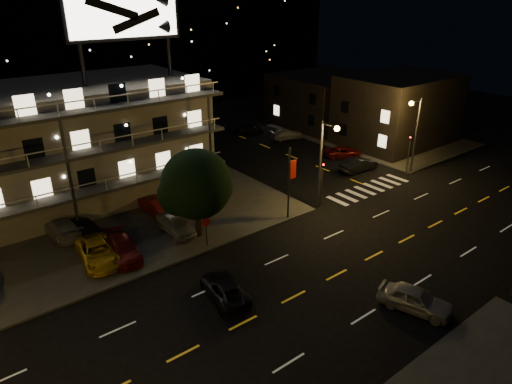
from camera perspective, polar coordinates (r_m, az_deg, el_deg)
ground at (r=30.99m, az=7.50°, el=-11.52°), size 140.00×140.00×0.00m
curb_nw at (r=41.52m, az=-27.95°, el=-4.49°), size 44.00×24.00×0.15m
curb_ne at (r=63.73m, az=13.92°, el=6.97°), size 16.00×24.00×0.15m
motel at (r=43.84m, az=-25.21°, el=4.99°), size 28.00×13.80×18.10m
side_bldg_front at (r=60.40m, az=17.28°, el=9.80°), size 14.06×10.00×8.50m
side_bldg_back at (r=67.90m, az=8.87°, el=11.39°), size 14.06×12.00×7.00m
streetlight_nc at (r=39.15m, az=8.47°, el=4.39°), size 0.44×1.92×8.00m
streetlight_ne at (r=49.75m, az=19.24°, el=7.53°), size 1.92×0.44×8.00m
signal_nw at (r=40.69m, az=8.19°, el=1.56°), size 0.20×0.27×4.60m
signal_ne at (r=50.42m, az=18.60°, el=4.96°), size 0.27×0.20×4.60m
banner_north at (r=37.75m, az=4.22°, el=1.35°), size 0.83×0.16×6.40m
stop_sign at (r=34.19m, az=-6.21°, el=-4.44°), size 0.91×0.11×2.61m
tree at (r=34.60m, az=-7.53°, el=0.73°), size 5.64×5.43×7.10m
lot_car_2 at (r=34.45m, az=-19.18°, el=-7.14°), size 3.04×5.42×1.43m
lot_car_3 at (r=34.45m, az=-16.33°, el=-6.78°), size 2.68×5.03×1.39m
lot_car_4 at (r=36.82m, az=-9.99°, el=-3.94°), size 1.83×4.38×1.48m
lot_car_7 at (r=38.91m, az=-23.17°, el=-4.09°), size 2.40×5.10×1.44m
lot_car_8 at (r=38.38m, az=-20.79°, el=-4.08°), size 2.26×4.41×1.44m
lot_car_9 at (r=40.39m, az=-12.46°, el=-1.57°), size 1.64×4.45×1.46m
side_car_0 at (r=50.19m, az=12.67°, el=3.35°), size 4.61×1.84×1.49m
side_car_1 at (r=54.42m, az=10.83°, el=4.97°), size 4.84×3.60×1.22m
side_car_2 at (r=60.22m, az=3.85°, el=7.21°), size 4.72×2.79×1.28m
side_car_3 at (r=62.23m, az=-0.95°, el=7.89°), size 4.31×2.00×1.43m
road_car_east at (r=29.91m, az=19.29°, el=-12.54°), size 3.06×4.76×1.51m
road_car_west at (r=29.46m, az=-3.98°, el=-11.96°), size 2.92×4.84×1.26m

